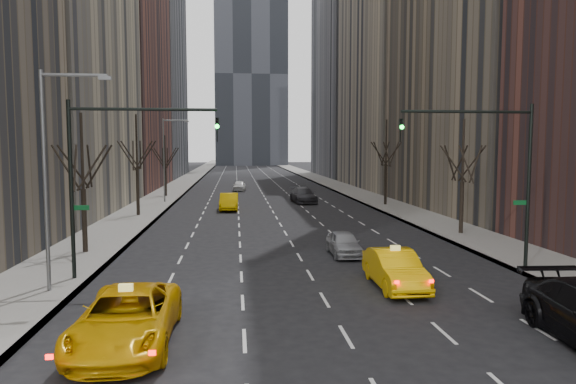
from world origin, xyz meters
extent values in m
cube|color=slate|center=(-12.25, 70.00, 0.07)|extent=(4.50, 320.00, 0.15)
cube|color=slate|center=(12.25, 70.00, 0.07)|extent=(4.50, 320.00, 0.15)
cube|color=brown|center=(-21.50, 66.00, 22.00)|extent=(14.00, 28.00, 44.00)
cube|color=slate|center=(-21.50, 96.00, 30.00)|extent=(14.00, 30.00, 60.00)
cube|color=tan|center=(21.50, 64.00, 25.00)|extent=(14.00, 28.00, 50.00)
cube|color=slate|center=(21.50, 95.00, 29.00)|extent=(14.00, 30.00, 58.00)
cylinder|color=black|center=(-12.00, 18.00, 1.93)|extent=(0.28, 0.28, 3.57)
cylinder|color=black|center=(-12.00, 18.00, 5.84)|extent=(0.16, 0.16, 4.25)
cylinder|color=black|center=(-11.85, 18.85, 4.95)|extent=(0.42, 1.80, 2.52)
cylinder|color=black|center=(-11.19, 18.29, 4.95)|extent=(1.74, 0.72, 2.52)
cylinder|color=black|center=(-11.34, 17.45, 4.95)|extent=(1.46, 1.25, 2.52)
cylinder|color=black|center=(-12.15, 17.15, 4.95)|extent=(0.42, 1.80, 2.52)
cylinder|color=black|center=(-12.81, 17.71, 4.95)|extent=(1.74, 0.72, 2.52)
cylinder|color=black|center=(-12.66, 18.55, 4.95)|extent=(1.46, 1.25, 2.52)
cylinder|color=black|center=(-12.00, 34.00, 2.15)|extent=(0.28, 0.28, 3.99)
cylinder|color=black|center=(-12.00, 34.00, 6.52)|extent=(0.16, 0.16, 4.75)
cylinder|color=black|center=(-11.85, 34.85, 5.37)|extent=(0.42, 1.80, 2.52)
cylinder|color=black|center=(-11.19, 34.29, 5.37)|extent=(1.74, 0.72, 2.52)
cylinder|color=black|center=(-11.34, 33.45, 5.37)|extent=(1.46, 1.25, 2.52)
cylinder|color=black|center=(-12.15, 33.15, 5.37)|extent=(0.42, 1.80, 2.52)
cylinder|color=black|center=(-12.81, 33.71, 5.37)|extent=(1.74, 0.72, 2.52)
cylinder|color=black|center=(-12.66, 34.55, 5.37)|extent=(1.46, 1.25, 2.52)
cylinder|color=black|center=(-12.00, 52.00, 1.83)|extent=(0.28, 0.28, 3.36)
cylinder|color=black|center=(-12.00, 52.00, 5.51)|extent=(0.16, 0.16, 4.00)
cylinder|color=black|center=(-11.85, 52.85, 4.74)|extent=(0.42, 1.80, 2.52)
cylinder|color=black|center=(-11.19, 52.29, 4.74)|extent=(1.74, 0.72, 2.52)
cylinder|color=black|center=(-11.34, 51.45, 4.74)|extent=(1.46, 1.25, 2.52)
cylinder|color=black|center=(-12.15, 51.15, 4.74)|extent=(0.42, 1.80, 2.52)
cylinder|color=black|center=(-12.81, 51.71, 4.74)|extent=(1.74, 0.72, 2.52)
cylinder|color=black|center=(-12.66, 52.55, 4.74)|extent=(1.46, 1.25, 2.52)
cylinder|color=black|center=(12.00, 22.00, 1.93)|extent=(0.28, 0.28, 3.57)
cylinder|color=black|center=(12.00, 22.00, 5.84)|extent=(0.16, 0.16, 4.25)
cylinder|color=black|center=(12.15, 22.85, 4.95)|extent=(0.42, 1.80, 2.52)
cylinder|color=black|center=(12.81, 22.29, 4.95)|extent=(1.74, 0.72, 2.52)
cylinder|color=black|center=(12.66, 21.45, 4.95)|extent=(1.46, 1.25, 2.52)
cylinder|color=black|center=(11.85, 21.15, 4.95)|extent=(0.42, 1.80, 2.52)
cylinder|color=black|center=(11.19, 21.71, 4.95)|extent=(1.74, 0.72, 2.52)
cylinder|color=black|center=(11.34, 22.55, 4.95)|extent=(1.46, 1.25, 2.52)
cylinder|color=black|center=(12.00, 40.00, 2.15)|extent=(0.28, 0.28, 3.99)
cylinder|color=black|center=(12.00, 40.00, 6.52)|extent=(0.16, 0.16, 4.75)
cylinder|color=black|center=(12.15, 40.85, 5.37)|extent=(0.42, 1.80, 2.52)
cylinder|color=black|center=(12.81, 40.29, 5.37)|extent=(1.74, 0.72, 2.52)
cylinder|color=black|center=(12.66, 39.45, 5.37)|extent=(1.46, 1.25, 2.52)
cylinder|color=black|center=(11.85, 39.15, 5.37)|extent=(0.42, 1.80, 2.52)
cylinder|color=black|center=(11.19, 39.71, 5.37)|extent=(1.74, 0.72, 2.52)
cylinder|color=black|center=(11.34, 40.55, 5.37)|extent=(1.46, 1.25, 2.52)
cylinder|color=black|center=(-10.80, 12.00, 4.15)|extent=(0.18, 0.18, 8.00)
cylinder|color=black|center=(-7.55, 12.00, 7.75)|extent=(6.50, 0.14, 0.14)
imported|color=black|center=(-4.30, 12.00, 6.85)|extent=(0.18, 0.22, 1.10)
sphere|color=#0CFF33|center=(-4.30, 11.82, 7.00)|extent=(0.20, 0.20, 0.20)
cube|color=#0C5926|center=(-10.40, 12.00, 3.35)|extent=(0.70, 0.04, 0.22)
cylinder|color=black|center=(10.80, 12.00, 4.15)|extent=(0.18, 0.18, 8.00)
cylinder|color=black|center=(7.55, 12.00, 7.75)|extent=(6.50, 0.14, 0.14)
imported|color=black|center=(4.30, 12.00, 6.85)|extent=(0.18, 0.22, 1.10)
sphere|color=#0CFF33|center=(4.30, 11.82, 7.00)|extent=(0.20, 0.20, 0.20)
cube|color=#0C5926|center=(10.40, 12.00, 3.35)|extent=(0.70, 0.04, 0.22)
cylinder|color=slate|center=(-11.20, 10.00, 4.65)|extent=(0.16, 0.16, 9.00)
cylinder|color=slate|center=(-9.90, 10.00, 8.95)|extent=(2.60, 0.14, 0.14)
cube|color=slate|center=(-8.70, 10.00, 8.85)|extent=(0.50, 0.22, 0.15)
cylinder|color=slate|center=(-11.20, 45.00, 4.65)|extent=(0.16, 0.16, 9.00)
cylinder|color=slate|center=(-9.90, 45.00, 8.95)|extent=(2.60, 0.14, 0.14)
cube|color=slate|center=(-8.70, 45.00, 8.85)|extent=(0.50, 0.22, 0.15)
imported|color=#D89B04|center=(-6.83, 3.98, 0.85)|extent=(2.84, 6.11, 1.70)
imported|color=#FFBC05|center=(3.33, 9.48, 0.81)|extent=(1.73, 4.94, 1.62)
imported|color=gray|center=(2.54, 16.26, 0.68)|extent=(1.63, 4.01, 1.36)
imported|color=#E9B504|center=(-4.13, 37.90, 0.81)|extent=(1.81, 4.97, 1.63)
imported|color=#2F2F34|center=(3.88, 43.78, 0.81)|extent=(2.71, 5.76, 1.63)
imported|color=silver|center=(-2.97, 59.88, 0.70)|extent=(1.99, 4.25, 1.41)
camera|label=1|loc=(-3.48, -11.70, 6.06)|focal=32.00mm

